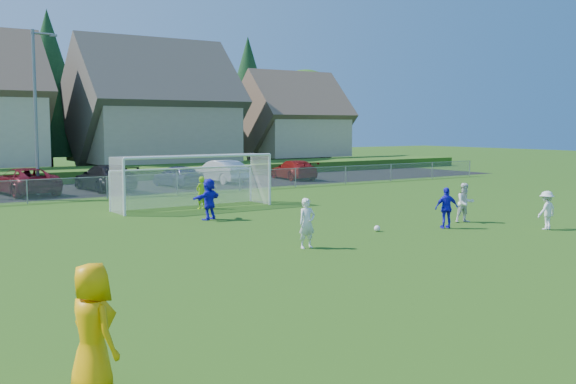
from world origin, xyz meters
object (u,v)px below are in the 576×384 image
car_f (220,172)px  player_white_a (307,223)px  car_c (24,181)px  car_d (105,178)px  player_blue_a (447,208)px  referee (92,330)px  goalkeeper (201,193)px  player_white_c (547,210)px  car_g (294,170)px  soccer_goal (191,173)px  car_e (178,176)px  soccer_ball (377,228)px  player_white_b (465,203)px  player_blue_b (209,199)px

car_f → player_white_a: bearing=60.3°
car_c → car_d: 4.49m
player_blue_a → car_d: (-5.72, 21.31, 0.01)m
referee → goalkeeper: 21.61m
player_white_c → goalkeeper: size_ratio=0.96×
car_f → car_g: size_ratio=0.98×
player_white_c → soccer_goal: bearing=-61.7°
car_e → soccer_ball: bearing=80.1°
soccer_ball → referee: 16.09m
player_white_a → soccer_goal: (1.58, 11.46, 0.84)m
car_d → player_white_c: bearing=106.5°
car_g → player_white_a: bearing=64.4°
goalkeeper → player_white_b: bearing=105.2°
car_e → soccer_goal: soccer_goal is taller
car_c → car_g: 18.41m
player_white_b → player_blue_b: size_ratio=0.93×
player_white_b → car_c: (-11.95, 21.09, -0.04)m
player_white_b → car_e: (-2.89, 20.56, -0.09)m
car_g → soccer_goal: (-13.32, -11.00, 0.94)m
car_e → player_white_b: bearing=92.4°
goalkeeper → car_c: size_ratio=0.28×
goalkeeper → car_f: size_ratio=0.32×
player_white_c → player_blue_a: size_ratio=0.93×
car_f → soccer_goal: 13.66m
player_white_c → player_blue_b: size_ratio=0.85×
car_d → car_f: car_d is taller
car_c → player_white_a: bearing=91.6°
car_e → player_blue_b: bearing=64.4°
player_white_a → car_e: bearing=77.4°
soccer_ball → goalkeeper: size_ratio=0.15×
player_white_a → goalkeeper: bearing=82.6°
soccer_ball → player_blue_b: (-3.63, 6.16, 0.73)m
car_d → car_e: bearing=175.4°
soccer_ball → car_e: (1.52, 20.35, 0.59)m
car_e → soccer_goal: bearing=63.0°
referee → car_g: (24.17, 30.20, -0.28)m
player_blue_b → soccer_goal: 4.28m
player_white_a → car_f: bearing=69.9°
soccer_ball → car_g: (10.86, 21.19, 0.57)m
goalkeeper → car_d: bearing=-104.9°
player_blue_a → car_d: size_ratio=0.29×
soccer_goal → soccer_ball: bearing=-76.5°
car_g → soccer_goal: bearing=47.5°
player_white_c → player_blue_a: player_blue_a is taller
car_d → car_f: 8.27m
soccer_ball → soccer_goal: soccer_goal is taller
car_e → referee: bearing=57.6°
player_white_c → player_blue_a: 3.64m
player_white_b → car_d: 21.97m
car_d → car_g: size_ratio=1.14×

